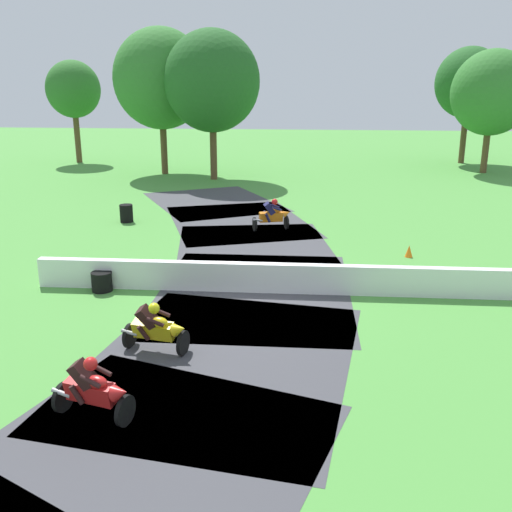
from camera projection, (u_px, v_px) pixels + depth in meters
name	position (u px, v px, depth m)	size (l,w,h in m)	color
ground_plane	(254.00, 291.00, 17.81)	(120.00, 120.00, 0.00)	#4C933D
track_asphalt	(207.00, 290.00, 17.92)	(10.89, 36.20, 0.01)	#3D3D42
safety_barrier	(423.00, 282.00, 17.29)	(0.30, 23.52, 0.90)	white
motorcycle_lead_red	(93.00, 389.00, 10.90)	(1.70, 1.06, 1.43)	black
motorcycle_chase_yellow	(156.00, 328.00, 13.63)	(1.70, 1.04, 1.43)	black
motorcycle_trailing_orange	(273.00, 215.00, 24.82)	(1.70, 1.09, 1.42)	black
tire_stack_mid_a	(102.00, 281.00, 17.77)	(0.63, 0.63, 0.60)	black
tire_stack_mid_b	(126.00, 213.00, 26.35)	(0.59, 0.59, 0.80)	black
traffic_cone	(409.00, 251.00, 21.19)	(0.28, 0.28, 0.44)	orange
tree_far_left	(161.00, 79.00, 38.23)	(6.23, 6.23, 9.52)	brown
tree_far_right	(73.00, 90.00, 43.87)	(4.05, 4.05, 7.63)	brown
tree_mid_rise	(469.00, 83.00, 43.36)	(4.97, 4.97, 8.58)	brown
tree_behind_barrier	(212.00, 81.00, 36.00)	(5.95, 5.95, 9.23)	brown
tree_distant	(492.00, 93.00, 38.86)	(5.38, 5.38, 8.18)	brown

